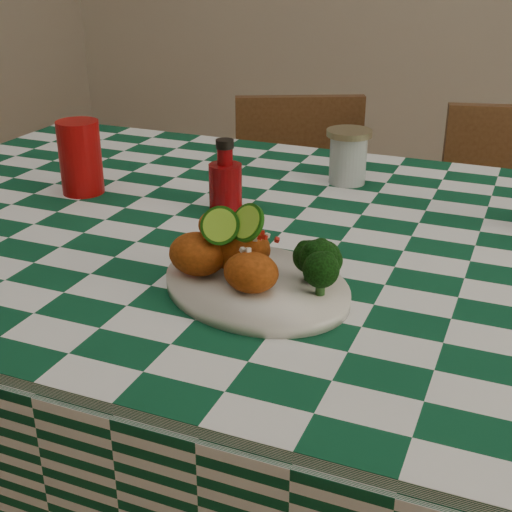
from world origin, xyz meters
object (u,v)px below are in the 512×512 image
at_px(red_tumbler, 80,157).
at_px(mason_jar, 348,157).
at_px(plate, 256,286).
at_px(ketchup_bottle, 225,175).
at_px(wooden_chair_left, 303,251).
at_px(fried_chicken_pile, 239,244).
at_px(dining_table, 279,422).

distance_m(red_tumbler, mason_jar, 0.52).
distance_m(plate, ketchup_bottle, 0.34).
relative_size(plate, wooden_chair_left, 0.35).
height_order(plate, mason_jar, mason_jar).
xyz_separation_m(red_tumbler, mason_jar, (0.46, 0.25, -0.02)).
height_order(fried_chicken_pile, mason_jar, fried_chicken_pile).
relative_size(plate, mason_jar, 2.65).
height_order(plate, red_tumbler, red_tumbler).
xyz_separation_m(dining_table, fried_chicken_pile, (0.02, -0.22, 0.46)).
distance_m(fried_chicken_pile, mason_jar, 0.52).
bearing_deg(fried_chicken_pile, dining_table, 94.48).
bearing_deg(fried_chicken_pile, mason_jar, 88.79).
relative_size(fried_chicken_pile, ketchup_bottle, 1.22).
height_order(ketchup_bottle, wooden_chair_left, ketchup_bottle).
xyz_separation_m(dining_table, plate, (0.04, -0.22, 0.40)).
bearing_deg(dining_table, fried_chicken_pile, -85.52).
relative_size(dining_table, wooden_chair_left, 2.02).
bearing_deg(fried_chicken_pile, wooden_chair_left, 103.20).
bearing_deg(wooden_chair_left, fried_chicken_pile, -101.78).
distance_m(ketchup_bottle, wooden_chair_left, 0.82).
bearing_deg(plate, fried_chicken_pile, 180.00).
bearing_deg(red_tumbler, dining_table, -5.87).
relative_size(fried_chicken_pile, red_tumbler, 1.13).
xyz_separation_m(red_tumbler, wooden_chair_left, (0.22, 0.71, -0.45)).
height_order(mason_jar, wooden_chair_left, mason_jar).
height_order(fried_chicken_pile, wooden_chair_left, fried_chicken_pile).
relative_size(dining_table, mason_jar, 15.35).
height_order(red_tumbler, mason_jar, red_tumbler).
bearing_deg(red_tumbler, plate, -29.34).
bearing_deg(ketchup_bottle, plate, -58.18).
bearing_deg(dining_table, mason_jar, 84.56).
distance_m(plate, fried_chicken_pile, 0.06).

